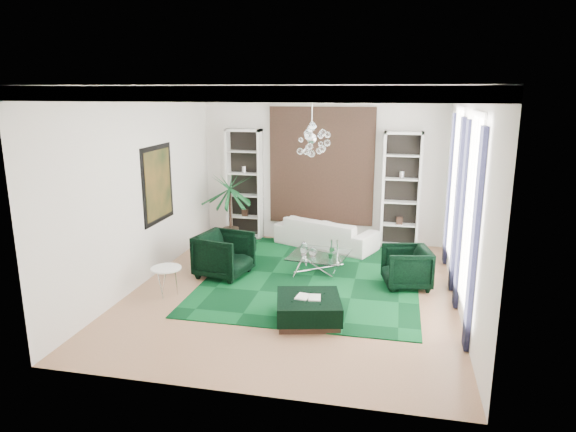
% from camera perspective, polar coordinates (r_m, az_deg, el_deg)
% --- Properties ---
extents(floor, '(6.00, 7.00, 0.02)m').
position_cam_1_polar(floor, '(9.94, 0.58, -8.33)').
color(floor, '#AB7C5A').
rests_on(floor, ground).
extents(ceiling, '(6.00, 7.00, 0.02)m').
position_cam_1_polar(ceiling, '(9.20, 0.65, 14.27)').
color(ceiling, white).
rests_on(ceiling, ground).
extents(wall_back, '(6.00, 0.02, 3.80)m').
position_cam_1_polar(wall_back, '(12.80, 3.77, 5.55)').
color(wall_back, white).
rests_on(wall_back, ground).
extents(wall_front, '(6.00, 0.02, 3.80)m').
position_cam_1_polar(wall_front, '(6.09, -6.01, -3.85)').
color(wall_front, white).
rests_on(wall_front, ground).
extents(wall_left, '(0.02, 7.00, 3.80)m').
position_cam_1_polar(wall_left, '(10.40, -15.88, 3.12)').
color(wall_left, white).
rests_on(wall_left, ground).
extents(wall_right, '(0.02, 7.00, 3.80)m').
position_cam_1_polar(wall_right, '(9.28, 19.15, 1.62)').
color(wall_right, white).
rests_on(wall_right, ground).
extents(crown_molding, '(6.00, 7.00, 0.18)m').
position_cam_1_polar(crown_molding, '(9.20, 0.64, 13.58)').
color(crown_molding, white).
rests_on(crown_molding, ceiling).
extents(ceiling_medallion, '(0.90, 0.90, 0.05)m').
position_cam_1_polar(ceiling_medallion, '(9.50, 1.02, 14.01)').
color(ceiling_medallion, white).
rests_on(ceiling_medallion, ceiling).
extents(tapestry, '(2.50, 0.06, 2.80)m').
position_cam_1_polar(tapestry, '(12.75, 3.74, 5.52)').
color(tapestry, black).
rests_on(tapestry, wall_back).
extents(shelving_left, '(0.90, 0.38, 2.80)m').
position_cam_1_polar(shelving_left, '(13.11, -4.87, 3.51)').
color(shelving_left, white).
rests_on(shelving_left, floor).
extents(shelving_right, '(0.90, 0.38, 2.80)m').
position_cam_1_polar(shelving_right, '(12.55, 12.45, 2.77)').
color(shelving_right, white).
rests_on(shelving_right, floor).
extents(painting, '(0.04, 1.30, 1.60)m').
position_cam_1_polar(painting, '(10.92, -14.22, 3.44)').
color(painting, black).
rests_on(painting, wall_left).
extents(window_near, '(0.03, 1.10, 2.90)m').
position_cam_1_polar(window_near, '(8.41, 19.71, 0.35)').
color(window_near, white).
rests_on(window_near, wall_right).
extents(curtain_near_a, '(0.07, 0.30, 3.25)m').
position_cam_1_polar(curtain_near_a, '(7.72, 20.01, -2.76)').
color(curtain_near_a, black).
rests_on(curtain_near_a, floor).
extents(curtain_near_b, '(0.07, 0.30, 3.25)m').
position_cam_1_polar(curtain_near_b, '(9.21, 18.77, -0.04)').
color(curtain_near_b, black).
rests_on(curtain_near_b, floor).
extents(window_far, '(0.03, 1.10, 2.90)m').
position_cam_1_polar(window_far, '(10.74, 18.14, 3.28)').
color(window_far, white).
rests_on(window_far, wall_right).
extents(curtain_far_a, '(0.07, 0.30, 3.25)m').
position_cam_1_polar(curtain_far_a, '(10.03, 18.26, 1.09)').
color(curtain_far_a, black).
rests_on(curtain_far_a, floor).
extents(curtain_far_b, '(0.07, 0.30, 3.25)m').
position_cam_1_polar(curtain_far_b, '(11.55, 17.50, 2.77)').
color(curtain_far_b, black).
rests_on(curtain_far_b, floor).
extents(rug, '(4.20, 5.00, 0.02)m').
position_cam_1_polar(rug, '(10.66, 2.79, -6.67)').
color(rug, black).
rests_on(rug, floor).
extents(sofa, '(2.63, 1.81, 0.72)m').
position_cam_1_polar(sofa, '(12.52, 4.23, -1.87)').
color(sofa, silver).
rests_on(sofa, floor).
extents(armchair_left, '(1.18, 1.15, 0.91)m').
position_cam_1_polar(armchair_left, '(10.62, -7.12, -4.29)').
color(armchair_left, black).
rests_on(armchair_left, floor).
extents(armchair_right, '(1.03, 1.02, 0.80)m').
position_cam_1_polar(armchair_right, '(10.25, 13.01, -5.56)').
color(armchair_right, black).
rests_on(armchair_right, floor).
extents(coffee_table, '(1.29, 1.29, 0.39)m').
position_cam_1_polar(coffee_table, '(10.86, 3.46, -5.24)').
color(coffee_table, white).
rests_on(coffee_table, floor).
extents(ottoman_side, '(1.02, 1.02, 0.43)m').
position_cam_1_polar(ottoman_side, '(11.63, -6.35, -3.90)').
color(ottoman_side, black).
rests_on(ottoman_side, floor).
extents(ottoman_front, '(1.24, 1.24, 0.41)m').
position_cam_1_polar(ottoman_front, '(8.64, 2.29, -10.32)').
color(ottoman_front, black).
rests_on(ottoman_front, floor).
extents(book, '(0.42, 0.28, 0.03)m').
position_cam_1_polar(book, '(8.55, 2.30, -8.96)').
color(book, white).
rests_on(book, ottoman_front).
extents(side_table, '(0.65, 0.65, 0.54)m').
position_cam_1_polar(side_table, '(9.87, -13.30, -7.15)').
color(side_table, white).
rests_on(side_table, floor).
extents(palm, '(1.53, 1.53, 2.23)m').
position_cam_1_polar(palm, '(12.78, -6.47, 1.90)').
color(palm, '#135226').
rests_on(palm, floor).
extents(chandelier, '(0.84, 0.84, 0.69)m').
position_cam_1_polar(chandelier, '(9.73, 2.65, 8.57)').
color(chandelier, white).
rests_on(chandelier, ceiling).
extents(table_plant, '(0.17, 0.15, 0.25)m').
position_cam_1_polar(table_plant, '(10.49, 4.83, -4.09)').
color(table_plant, '#135226').
rests_on(table_plant, coffee_table).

